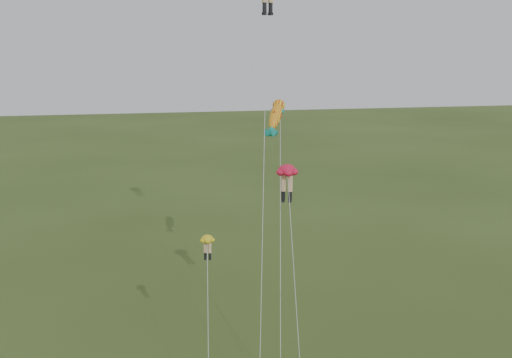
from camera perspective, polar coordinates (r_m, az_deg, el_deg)
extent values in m
cylinder|color=black|center=(40.26, 0.86, 16.78)|extent=(0.29, 0.29, 0.63)
cube|color=black|center=(40.23, 0.85, 16.20)|extent=(0.34, 0.42, 0.18)
cylinder|color=black|center=(40.55, 1.46, 16.75)|extent=(0.29, 0.29, 0.63)
cube|color=black|center=(40.53, 1.46, 16.18)|extent=(0.34, 0.42, 0.18)
cylinder|color=silver|center=(34.08, 0.78, 0.77)|extent=(3.36, 13.67, 24.39)
ellipsoid|color=red|center=(34.07, 3.11, 0.93)|extent=(1.77, 1.77, 0.68)
cylinder|color=#DFB384|center=(34.27, 2.75, -0.37)|extent=(0.30, 0.30, 1.04)
cylinder|color=black|center=(34.46, 2.74, -1.63)|extent=(0.24, 0.24, 0.52)
cube|color=black|center=(34.55, 2.73, -2.16)|extent=(0.27, 0.34, 0.15)
cylinder|color=#DFB384|center=(34.22, 3.44, -0.40)|extent=(0.30, 0.30, 1.04)
cylinder|color=black|center=(34.41, 3.42, -1.66)|extent=(0.24, 0.24, 0.52)
cube|color=black|center=(34.49, 3.42, -2.20)|extent=(0.27, 0.34, 0.15)
cylinder|color=silver|center=(32.42, 3.93, -10.86)|extent=(0.80, 7.40, 12.64)
ellipsoid|color=gold|center=(31.45, -4.90, -5.95)|extent=(1.05, 1.05, 0.42)
cylinder|color=#DFB384|center=(31.64, -5.11, -6.79)|extent=(0.19, 0.19, 0.64)
cylinder|color=black|center=(31.80, -5.09, -7.60)|extent=(0.15, 0.15, 0.32)
cube|color=black|center=(31.88, -5.08, -7.95)|extent=(0.16, 0.21, 0.09)
cylinder|color=#DFB384|center=(31.59, -4.65, -6.81)|extent=(0.19, 0.19, 0.64)
cylinder|color=black|center=(31.75, -4.63, -7.63)|extent=(0.15, 0.15, 0.32)
cube|color=black|center=(31.83, -4.63, -7.97)|extent=(0.16, 0.21, 0.09)
cylinder|color=silver|center=(31.14, -4.81, -15.21)|extent=(0.62, 4.60, 9.44)
ellipsoid|color=yellow|center=(38.95, 2.01, 6.46)|extent=(2.08, 2.72, 2.45)
sphere|color=yellow|center=(38.95, 2.01, 6.46)|extent=(1.41, 1.55, 1.27)
cone|color=#148477|center=(38.95, 2.01, 6.46)|extent=(1.20, 1.38, 1.21)
cone|color=#148477|center=(38.95, 2.01, 6.46)|extent=(1.20, 1.38, 1.21)
cone|color=#148477|center=(38.95, 2.01, 6.46)|extent=(0.68, 0.77, 0.68)
cone|color=#148477|center=(38.95, 2.01, 6.46)|extent=(0.68, 0.77, 0.68)
cone|color=red|center=(38.95, 2.01, 6.46)|extent=(0.71, 0.79, 0.67)
cylinder|color=silver|center=(34.92, 2.21, -6.98)|extent=(2.34, 11.58, 14.99)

